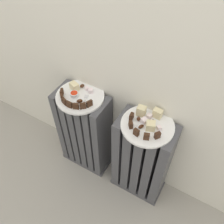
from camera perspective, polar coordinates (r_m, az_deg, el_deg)
name	(u,v)px	position (r m, az deg, el deg)	size (l,w,h in m)	color
ground_plane	(89,205)	(1.64, -5.26, -20.71)	(6.00, 6.00, 0.00)	gray
radiator_left	(85,132)	(1.54, -6.27, -4.70)	(0.31, 0.17, 0.61)	#47474C
radiator_right	(142,160)	(1.43, 6.84, -10.92)	(0.31, 0.17, 0.61)	#47474C
plate_left	(80,96)	(1.30, -7.40, 3.61)	(0.26, 0.26, 0.01)	white
plate_right	(147,125)	(1.17, 8.21, -3.09)	(0.26, 0.26, 0.01)	white
dark_cake_slice_left_0	(62,92)	(1.30, -11.54, 4.47)	(0.03, 0.01, 0.04)	#382114
dark_cake_slice_left_1	(62,97)	(1.28, -11.54, 3.40)	(0.03, 0.01, 0.04)	#382114
dark_cake_slice_left_2	(64,101)	(1.26, -10.96, 2.42)	(0.03, 0.01, 0.04)	#382114
dark_cake_slice_left_3	(69,105)	(1.24, -9.86, 1.70)	(0.03, 0.01, 0.04)	#382114
dark_cake_slice_left_4	(76,106)	(1.22, -8.38, 1.34)	(0.03, 0.01, 0.04)	#382114
dark_cake_slice_left_5	(83,106)	(1.22, -6.76, 1.44)	(0.03, 0.01, 0.04)	#382114
dark_cake_slice_left_6	(89,104)	(1.23, -5.25, 1.96)	(0.03, 0.01, 0.04)	#382114
marble_cake_slice_left_0	(74,86)	(1.32, -8.72, 5.89)	(0.05, 0.03, 0.04)	beige
turkish_delight_left_0	(87,88)	(1.32, -5.87, 5.46)	(0.02, 0.02, 0.02)	white
turkish_delight_left_1	(91,91)	(1.30, -4.96, 4.95)	(0.02, 0.02, 0.02)	white
medjool_date_left_0	(80,101)	(1.26, -7.52, 2.57)	(0.03, 0.02, 0.02)	#3D1E0F
medjool_date_left_1	(82,86)	(1.34, -6.93, 6.04)	(0.03, 0.02, 0.02)	#3D1E0F
jam_bowl_left	(74,94)	(1.29, -8.72, 4.10)	(0.04, 0.04, 0.02)	white
dark_cake_slice_right_0	(132,117)	(1.17, 4.54, -1.06)	(0.03, 0.02, 0.04)	#382114
dark_cake_slice_right_1	(131,125)	(1.14, 4.35, -2.94)	(0.03, 0.02, 0.04)	#382114
dark_cake_slice_right_2	(136,132)	(1.11, 5.64, -4.70)	(0.03, 0.02, 0.04)	#382114
dark_cake_slice_right_3	(147,136)	(1.10, 7.99, -5.62)	(0.03, 0.02, 0.04)	#382114
dark_cake_slice_right_4	(157,135)	(1.12, 10.46, -5.33)	(0.03, 0.02, 0.04)	#382114
marble_cake_slice_right_0	(151,126)	(1.14, 8.92, -3.15)	(0.04, 0.04, 0.04)	beige
marble_cake_slice_right_1	(157,113)	(1.19, 10.48, -0.33)	(0.04, 0.03, 0.05)	beige
marble_cake_slice_right_2	(141,111)	(1.19, 6.79, 0.25)	(0.04, 0.03, 0.05)	beige
turkish_delight_right_0	(144,121)	(1.17, 7.44, -1.99)	(0.03, 0.03, 0.03)	white
turkish_delight_right_1	(159,128)	(1.15, 10.83, -3.65)	(0.02, 0.02, 0.02)	white
turkish_delight_right_2	(149,116)	(1.19, 8.61, -1.00)	(0.02, 0.02, 0.02)	white
medjool_date_right_0	(141,127)	(1.15, 6.73, -3.35)	(0.03, 0.02, 0.01)	#3D1E0F
medjool_date_right_2	(139,119)	(1.18, 6.16, -1.59)	(0.02, 0.02, 0.02)	#3D1E0F
medjool_date_right_3	(153,121)	(1.18, 9.40, -2.16)	(0.02, 0.02, 0.02)	#3D1E0F
fork	(85,101)	(1.27, -6.34, 2.61)	(0.05, 0.10, 0.00)	silver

